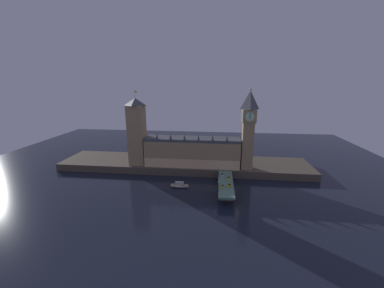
{
  "coord_description": "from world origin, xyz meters",
  "views": [
    {
      "loc": [
        29.13,
        -160.67,
        75.29
      ],
      "look_at": [
        9.15,
        20.0,
        27.34
      ],
      "focal_mm": 22.0,
      "sensor_mm": 36.0,
      "label": 1
    }
  ],
  "objects_px": {
    "car_northbound_trail": "(223,186)",
    "boat_upstream": "(179,185)",
    "clock_tower": "(248,128)",
    "street_lamp_near": "(219,185)",
    "victoria_tower": "(137,132)",
    "car_northbound_lead": "(222,175)",
    "car_southbound_trail": "(229,178)",
    "pedestrian_far_rail": "(219,175)",
    "car_southbound_lead": "(229,185)",
    "street_lamp_far": "(219,169)",
    "pedestrian_near_rail": "(219,186)"
  },
  "relations": [
    {
      "from": "car_southbound_lead",
      "to": "street_lamp_far",
      "type": "height_order",
      "value": "street_lamp_far"
    },
    {
      "from": "car_northbound_trail",
      "to": "boat_upstream",
      "type": "distance_m",
      "value": 33.23
    },
    {
      "from": "victoria_tower",
      "to": "car_southbound_lead",
      "type": "relative_size",
      "value": 15.32
    },
    {
      "from": "victoria_tower",
      "to": "car_northbound_lead",
      "type": "xyz_separation_m",
      "value": [
        72.41,
        -20.58,
        -27.5
      ]
    },
    {
      "from": "victoria_tower",
      "to": "pedestrian_far_rail",
      "type": "xyz_separation_m",
      "value": [
        70.09,
        -22.3,
        -27.3
      ]
    },
    {
      "from": "victoria_tower",
      "to": "car_northbound_lead",
      "type": "bearing_deg",
      "value": -15.86
    },
    {
      "from": "pedestrian_far_rail",
      "to": "boat_upstream",
      "type": "xyz_separation_m",
      "value": [
        -28.9,
        -9.03,
        -5.65
      ]
    },
    {
      "from": "car_northbound_lead",
      "to": "street_lamp_near",
      "type": "distance_m",
      "value": 27.59
    },
    {
      "from": "clock_tower",
      "to": "car_northbound_lead",
      "type": "xyz_separation_m",
      "value": [
        -19.71,
        -18.44,
        -33.28
      ]
    },
    {
      "from": "pedestrian_near_rail",
      "to": "street_lamp_far",
      "type": "relative_size",
      "value": 0.22
    },
    {
      "from": "clock_tower",
      "to": "pedestrian_far_rail",
      "type": "xyz_separation_m",
      "value": [
        -22.03,
        -20.16,
        -33.08
      ]
    },
    {
      "from": "car_southbound_trail",
      "to": "boat_upstream",
      "type": "distance_m",
      "value": 36.62
    },
    {
      "from": "street_lamp_near",
      "to": "clock_tower",
      "type": "bearing_deg",
      "value": 63.82
    },
    {
      "from": "pedestrian_far_rail",
      "to": "car_northbound_lead",
      "type": "bearing_deg",
      "value": 36.63
    },
    {
      "from": "car_northbound_trail",
      "to": "boat_upstream",
      "type": "xyz_separation_m",
      "value": [
        -31.22,
        9.95,
        -5.52
      ]
    },
    {
      "from": "street_lamp_near",
      "to": "car_southbound_trail",
      "type": "bearing_deg",
      "value": 71.09
    },
    {
      "from": "car_northbound_lead",
      "to": "victoria_tower",
      "type": "bearing_deg",
      "value": 164.14
    },
    {
      "from": "clock_tower",
      "to": "victoria_tower",
      "type": "distance_m",
      "value": 92.33
    },
    {
      "from": "pedestrian_far_rail",
      "to": "street_lamp_far",
      "type": "height_order",
      "value": "street_lamp_far"
    },
    {
      "from": "victoria_tower",
      "to": "street_lamp_near",
      "type": "xyz_separation_m",
      "value": [
        69.69,
        -47.77,
        -23.68
      ]
    },
    {
      "from": "street_lamp_near",
      "to": "car_northbound_lead",
      "type": "bearing_deg",
      "value": 84.29
    },
    {
      "from": "car_southbound_trail",
      "to": "street_lamp_far",
      "type": "bearing_deg",
      "value": 132.82
    },
    {
      "from": "car_southbound_lead",
      "to": "boat_upstream",
      "type": "bearing_deg",
      "value": 167.71
    },
    {
      "from": "car_northbound_lead",
      "to": "street_lamp_far",
      "type": "bearing_deg",
      "value": 140.45
    },
    {
      "from": "car_northbound_lead",
      "to": "boat_upstream",
      "type": "bearing_deg",
      "value": -161.0
    },
    {
      "from": "car_southbound_trail",
      "to": "street_lamp_near",
      "type": "bearing_deg",
      "value": -108.91
    },
    {
      "from": "clock_tower",
      "to": "car_southbound_lead",
      "type": "bearing_deg",
      "value": -112.16
    },
    {
      "from": "car_northbound_trail",
      "to": "pedestrian_near_rail",
      "type": "xyz_separation_m",
      "value": [
        -2.32,
        0.36,
        0.11
      ]
    },
    {
      "from": "car_northbound_trail",
      "to": "car_southbound_trail",
      "type": "relative_size",
      "value": 0.82
    },
    {
      "from": "car_southbound_trail",
      "to": "pedestrian_near_rail",
      "type": "distance_m",
      "value": 16.21
    },
    {
      "from": "clock_tower",
      "to": "street_lamp_near",
      "type": "xyz_separation_m",
      "value": [
        -22.43,
        -45.63,
        -29.46
      ]
    },
    {
      "from": "pedestrian_near_rail",
      "to": "street_lamp_far",
      "type": "xyz_separation_m",
      "value": [
        -0.4,
        22.59,
        3.72
      ]
    },
    {
      "from": "victoria_tower",
      "to": "car_southbound_lead",
      "type": "bearing_deg",
      "value": -26.93
    },
    {
      "from": "street_lamp_far",
      "to": "boat_upstream",
      "type": "height_order",
      "value": "street_lamp_far"
    },
    {
      "from": "car_southbound_trail",
      "to": "pedestrian_far_rail",
      "type": "relative_size",
      "value": 2.88
    },
    {
      "from": "car_southbound_lead",
      "to": "car_southbound_trail",
      "type": "distance_m",
      "value": 12.86
    },
    {
      "from": "car_northbound_lead",
      "to": "pedestrian_near_rail",
      "type": "distance_m",
      "value": 20.47
    },
    {
      "from": "car_northbound_lead",
      "to": "car_southbound_lead",
      "type": "distance_m",
      "value": 19.13
    },
    {
      "from": "street_lamp_far",
      "to": "boat_upstream",
      "type": "bearing_deg",
      "value": -155.48
    },
    {
      "from": "car_northbound_lead",
      "to": "pedestrian_far_rail",
      "type": "relative_size",
      "value": 2.5
    },
    {
      "from": "pedestrian_near_rail",
      "to": "street_lamp_near",
      "type": "height_order",
      "value": "street_lamp_near"
    },
    {
      "from": "pedestrian_far_rail",
      "to": "boat_upstream",
      "type": "bearing_deg",
      "value": -162.66
    },
    {
      "from": "street_lamp_near",
      "to": "boat_upstream",
      "type": "bearing_deg",
      "value": 150.02
    },
    {
      "from": "victoria_tower",
      "to": "car_northbound_lead",
      "type": "height_order",
      "value": "victoria_tower"
    },
    {
      "from": "car_northbound_lead",
      "to": "pedestrian_far_rail",
      "type": "distance_m",
      "value": 2.9
    },
    {
      "from": "clock_tower",
      "to": "victoria_tower",
      "type": "height_order",
      "value": "clock_tower"
    },
    {
      "from": "clock_tower",
      "to": "pedestrian_near_rail",
      "type": "height_order",
      "value": "clock_tower"
    },
    {
      "from": "car_southbound_lead",
      "to": "street_lamp_near",
      "type": "height_order",
      "value": "street_lamp_near"
    },
    {
      "from": "pedestrian_near_rail",
      "to": "pedestrian_far_rail",
      "type": "relative_size",
      "value": 0.97
    },
    {
      "from": "car_southbound_lead",
      "to": "boat_upstream",
      "type": "xyz_separation_m",
      "value": [
        -35.86,
        7.81,
        -5.53
      ]
    }
  ]
}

